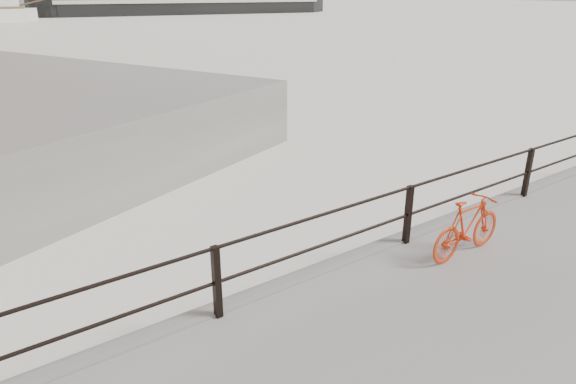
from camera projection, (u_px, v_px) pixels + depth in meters
ground at (514, 209)px, 10.63m from camera, size 400.00×400.00×0.00m
guardrail at (528, 173)px, 10.21m from camera, size 28.00×0.10×1.00m
bicycle at (468, 227)px, 7.93m from camera, size 1.59×0.25×0.96m
barque_black at (192, 14)px, 94.78m from camera, size 64.60×30.97×34.94m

